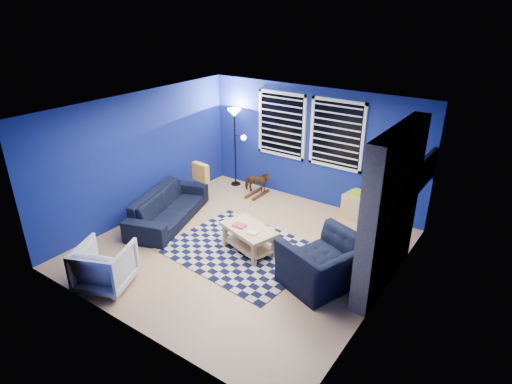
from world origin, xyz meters
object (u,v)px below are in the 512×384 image
sofa (169,207)px  floor_lamp (235,124)px  tv (426,170)px  cabinet (359,207)px  armchair_bent (105,266)px  rocking_horse (257,182)px  coffee_table (249,234)px  armchair_big (325,263)px

sofa → floor_lamp: 2.55m
tv → cabinet: size_ratio=1.49×
armchair_bent → rocking_horse: size_ratio=1.34×
tv → coffee_table: size_ratio=0.89×
tv → coffee_table: tv is taller
floor_lamp → sofa: bearing=-89.5°
rocking_horse → tv: bearing=-113.1°
cabinet → armchair_bent: bearing=-109.3°
rocking_horse → coffee_table: rocking_horse is taller
armchair_big → coffee_table: size_ratio=1.07×
coffee_table → cabinet: (1.11, 2.27, -0.08)m
coffee_table → cabinet: size_ratio=1.66×
tv → floor_lamp: (-4.29, 0.25, 0.11)m
armchair_big → floor_lamp: bearing=-104.0°
sofa → armchair_big: armchair_big is taller
rocking_horse → cabinet: cabinet is taller
rocking_horse → coffee_table: 2.39m
sofa → floor_lamp: size_ratio=1.16×
floor_lamp → armchair_big: bearing=-34.2°
armchair_big → cabinet: bearing=-150.2°
tv → rocking_horse: bearing=179.6°
coffee_table → tv: bearing=41.3°
rocking_horse → cabinet: (2.35, 0.23, -0.05)m
sofa → armchair_bent: size_ratio=2.71×
coffee_table → floor_lamp: floor_lamp is taller
armchair_big → floor_lamp: 4.39m
armchair_big → rocking_horse: size_ratio=2.03×
sofa → cabinet: bearing=-72.2°
tv → rocking_horse: tv is taller
armchair_bent → sofa: bearing=-93.0°
armchair_bent → coffee_table: (1.23, 2.07, -0.02)m
armchair_bent → cabinet: armchair_bent is taller
rocking_horse → coffee_table: size_ratio=0.53×
tv → armchair_big: tv is taller
rocking_horse → cabinet: size_ratio=0.88×
rocking_horse → cabinet: bearing=-107.3°
armchair_big → tv: bearing=-179.9°
tv → coffee_table: bearing=-138.7°
cabinet → floor_lamp: floor_lamp is taller
sofa → tv: bearing=-83.2°
rocking_horse → floor_lamp: (-0.76, 0.22, 1.19)m
sofa → floor_lamp: bearing=-17.8°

